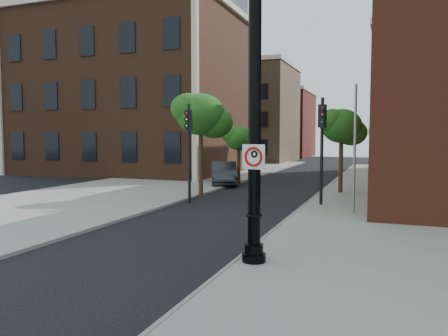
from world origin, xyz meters
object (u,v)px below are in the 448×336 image
at_px(no_parking_sign, 254,157).
at_px(parked_car, 224,173).
at_px(lamppost, 254,135).
at_px(traffic_signal_left, 189,137).
at_px(traffic_signal_right, 322,134).

distance_m(no_parking_sign, parked_car, 18.94).
xyz_separation_m(lamppost, traffic_signal_left, (-6.01, 8.86, -0.06)).
height_order(lamppost, traffic_signal_right, lamppost).
bearing_deg(parked_car, traffic_signal_left, -103.66).
xyz_separation_m(lamppost, traffic_signal_right, (0.25, 10.06, 0.08)).
relative_size(no_parking_sign, traffic_signal_right, 0.12).
height_order(traffic_signal_left, traffic_signal_right, traffic_signal_right).
distance_m(no_parking_sign, traffic_signal_left, 10.89).
distance_m(lamppost, no_parking_sign, 0.57).
bearing_deg(traffic_signal_right, no_parking_sign, -77.76).
bearing_deg(parked_car, lamppost, -89.55).
xyz_separation_m(no_parking_sign, parked_car, (-7.36, 17.33, -2.04)).
xyz_separation_m(traffic_signal_left, traffic_signal_right, (6.26, 1.19, 0.14)).
distance_m(lamppost, traffic_signal_right, 10.06).
xyz_separation_m(lamppost, no_parking_sign, (0.03, -0.18, -0.54)).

